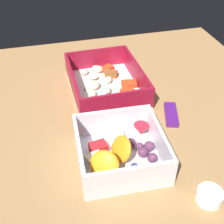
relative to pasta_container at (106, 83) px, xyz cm
name	(u,v)px	position (x,y,z in cm)	size (l,w,h in cm)	color
table_surface	(115,127)	(12.58, -1.14, -2.66)	(80.00, 80.00, 2.00)	#9E7547
pasta_container	(106,83)	(0.00, 0.00, 0.00)	(20.62, 16.07, 5.50)	white
fruit_bowl	(121,152)	(22.28, -2.68, 0.39)	(15.36, 15.33, 5.82)	white
candy_bar	(171,114)	(13.26, 10.71, -1.06)	(7.00, 2.40, 1.20)	#51197A
paper_cup_liner	(209,196)	(33.68, 8.33, -0.72)	(4.09, 4.09, 1.89)	white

